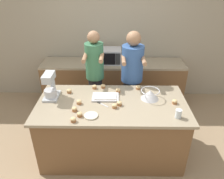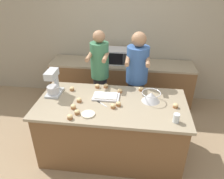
# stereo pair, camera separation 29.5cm
# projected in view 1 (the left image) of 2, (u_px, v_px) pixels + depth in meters

# --- Properties ---
(ground_plane) EXTENTS (16.00, 16.00, 0.00)m
(ground_plane) POSITION_uv_depth(u_px,v_px,m) (112.00, 151.00, 3.43)
(ground_plane) COLOR #937A5B
(back_wall) EXTENTS (10.00, 0.06, 2.70)m
(back_wall) POSITION_uv_depth(u_px,v_px,m) (113.00, 34.00, 4.37)
(back_wall) COLOR gray
(back_wall) RESTS_ON ground_plane
(island_counter) EXTENTS (2.07, 1.02, 0.89)m
(island_counter) POSITION_uv_depth(u_px,v_px,m) (112.00, 128.00, 3.21)
(island_counter) COLOR brown
(island_counter) RESTS_ON ground_plane
(back_counter) EXTENTS (2.80, 0.60, 0.88)m
(back_counter) POSITION_uv_depth(u_px,v_px,m) (113.00, 82.00, 4.51)
(back_counter) COLOR brown
(back_counter) RESTS_ON ground_plane
(person_left) EXTENTS (0.32, 0.49, 1.69)m
(person_left) POSITION_uv_depth(u_px,v_px,m) (95.00, 78.00, 3.64)
(person_left) COLOR #232328
(person_left) RESTS_ON ground_plane
(person_right) EXTENTS (0.36, 0.52, 1.69)m
(person_right) POSITION_uv_depth(u_px,v_px,m) (132.00, 79.00, 3.64)
(person_right) COLOR #232328
(person_right) RESTS_ON ground_plane
(stand_mixer) EXTENTS (0.20, 0.30, 0.37)m
(stand_mixer) POSITION_uv_depth(u_px,v_px,m) (50.00, 87.00, 3.05)
(stand_mixer) COLOR #B2B7BC
(stand_mixer) RESTS_ON island_counter
(mixing_bowl) EXTENTS (0.26, 0.26, 0.13)m
(mixing_bowl) POSITION_uv_depth(u_px,v_px,m) (150.00, 94.00, 3.06)
(mixing_bowl) COLOR #BCBCC1
(mixing_bowl) RESTS_ON island_counter
(baking_tray) EXTENTS (0.38, 0.24, 0.04)m
(baking_tray) POSITION_uv_depth(u_px,v_px,m) (105.00, 97.00, 3.10)
(baking_tray) COLOR #BCBCC1
(baking_tray) RESTS_ON island_counter
(microwave_oven) EXTENTS (0.44, 0.35, 0.28)m
(microwave_oven) POSITION_uv_depth(u_px,v_px,m) (110.00, 56.00, 4.22)
(microwave_oven) COLOR #B7B7BC
(microwave_oven) RESTS_ON back_counter
(drinking_glass) EXTENTS (0.08, 0.08, 0.11)m
(drinking_glass) POSITION_uv_depth(u_px,v_px,m) (178.00, 114.00, 2.68)
(drinking_glass) COLOR silver
(drinking_glass) RESTS_ON island_counter
(small_plate) EXTENTS (0.18, 0.18, 0.02)m
(small_plate) POSITION_uv_depth(u_px,v_px,m) (91.00, 116.00, 2.72)
(small_plate) COLOR beige
(small_plate) RESTS_ON island_counter
(knife) EXTENTS (0.18, 0.15, 0.01)m
(knife) POSITION_uv_depth(u_px,v_px,m) (101.00, 104.00, 2.97)
(knife) COLOR #BCBCC1
(knife) RESTS_ON island_counter
(cupcake_0) EXTENTS (0.07, 0.07, 0.06)m
(cupcake_0) POSITION_uv_depth(u_px,v_px,m) (115.00, 106.00, 2.87)
(cupcake_0) COLOR #9E6038
(cupcake_0) RESTS_ON island_counter
(cupcake_1) EXTENTS (0.07, 0.07, 0.06)m
(cupcake_1) POSITION_uv_depth(u_px,v_px,m) (175.00, 102.00, 2.96)
(cupcake_1) COLOR #9E6038
(cupcake_1) RESTS_ON island_counter
(cupcake_2) EXTENTS (0.07, 0.07, 0.06)m
(cupcake_2) POSITION_uv_depth(u_px,v_px,m) (119.00, 103.00, 2.93)
(cupcake_2) COLOR #9E6038
(cupcake_2) RESTS_ON island_counter
(cupcake_3) EXTENTS (0.07, 0.07, 0.06)m
(cupcake_3) POSITION_uv_depth(u_px,v_px,m) (80.00, 114.00, 2.71)
(cupcake_3) COLOR #9E6038
(cupcake_3) RESTS_ON island_counter
(cupcake_4) EXTENTS (0.07, 0.07, 0.06)m
(cupcake_4) POSITION_uv_depth(u_px,v_px,m) (79.00, 102.00, 2.96)
(cupcake_4) COLOR #9E6038
(cupcake_4) RESTS_ON island_counter
(cupcake_5) EXTENTS (0.07, 0.07, 0.06)m
(cupcake_5) POSITION_uv_depth(u_px,v_px,m) (73.00, 120.00, 2.61)
(cupcake_5) COLOR #9E6038
(cupcake_5) RESTS_ON island_counter
(cupcake_6) EXTENTS (0.07, 0.07, 0.06)m
(cupcake_6) POSITION_uv_depth(u_px,v_px,m) (103.00, 86.00, 3.35)
(cupcake_6) COLOR #9E6038
(cupcake_6) RESTS_ON island_counter
(cupcake_7) EXTENTS (0.07, 0.07, 0.06)m
(cupcake_7) POSITION_uv_depth(u_px,v_px,m) (69.00, 91.00, 3.22)
(cupcake_7) COLOR #9E6038
(cupcake_7) RESTS_ON island_counter
(cupcake_8) EXTENTS (0.07, 0.07, 0.06)m
(cupcake_8) POSITION_uv_depth(u_px,v_px,m) (118.00, 90.00, 3.24)
(cupcake_8) COLOR #9E6038
(cupcake_8) RESTS_ON island_counter
(cupcake_9) EXTENTS (0.07, 0.07, 0.06)m
(cupcake_9) POSITION_uv_depth(u_px,v_px,m) (95.00, 87.00, 3.33)
(cupcake_9) COLOR #9E6038
(cupcake_9) RESTS_ON island_counter
(cupcake_10) EXTENTS (0.07, 0.07, 0.06)m
(cupcake_10) POSITION_uv_depth(u_px,v_px,m) (138.00, 87.00, 3.32)
(cupcake_10) COLOR #9E6038
(cupcake_10) RESTS_ON island_counter
(cupcake_11) EXTENTS (0.07, 0.07, 0.06)m
(cupcake_11) POSITION_uv_depth(u_px,v_px,m) (75.00, 109.00, 2.81)
(cupcake_11) COLOR #9E6038
(cupcake_11) RESTS_ON island_counter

